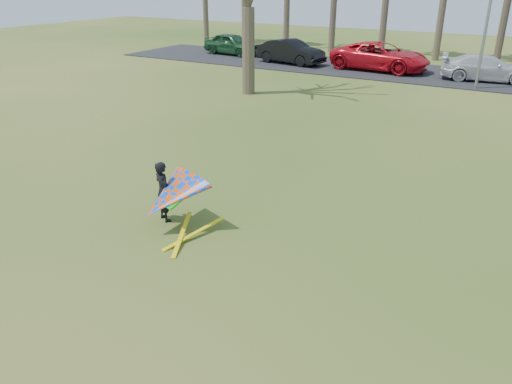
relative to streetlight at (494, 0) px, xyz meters
The scene contains 8 objects.
ground 22.55m from the streetlight, 95.61° to the right, with size 100.00×100.00×0.00m, color #1E4B10.
parking_strip 5.77m from the streetlight, 125.75° to the left, with size 46.00×7.00×0.06m, color black.
streetlight is the anchor object (origin of this frame).
car_0 18.74m from the streetlight, 168.44° to the left, with size 1.84×4.56×1.55m, color #1C4726.
car_1 13.04m from the streetlight, 169.98° to the left, with size 1.67×4.80×1.58m, color black.
car_2 7.75m from the streetlight, 156.56° to the left, with size 2.83×6.14×1.71m, color red.
car_3 4.42m from the streetlight, 90.68° to the left, with size 2.00×4.91×1.43m, color silver.
kite_flyer 21.42m from the streetlight, 101.24° to the right, with size 2.13×2.39×2.02m.
Camera 1 is at (5.25, -7.03, 5.68)m, focal length 35.00 mm.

